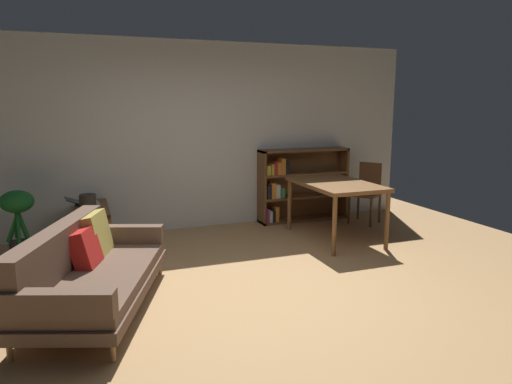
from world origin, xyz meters
TOP-DOWN VIEW (x-y plane):
  - ground_plane at (0.00, 0.00)m, footprint 8.16×8.16m
  - back_wall_panel at (0.00, 2.70)m, footprint 6.80×0.10m
  - fabric_couch at (-1.58, 0.21)m, footprint 1.45×2.09m
  - media_console at (-1.50, 2.03)m, footprint 0.39×1.06m
  - open_laptop at (-1.59, 2.26)m, footprint 0.43×0.35m
  - desk_speaker at (-1.54, 1.74)m, footprint 0.19×0.19m
  - potted_floor_plant at (-2.33, 2.03)m, footprint 0.38×0.42m
  - dining_table at (1.59, 1.38)m, footprint 0.85×1.40m
  - dining_chair_near at (2.51, 2.00)m, footprint 0.54×0.54m
  - bookshelf at (1.56, 2.52)m, footprint 1.44×0.31m

SIDE VIEW (x-z plane):
  - ground_plane at x=0.00m, z-range 0.00..0.00m
  - media_console at x=-1.50m, z-range -0.01..0.54m
  - fabric_couch at x=-1.58m, z-range -0.02..0.75m
  - dining_chair_near at x=2.51m, z-range 0.05..0.98m
  - potted_floor_plant at x=-2.33m, z-range 0.12..0.93m
  - bookshelf at x=1.56m, z-range 0.00..1.13m
  - open_laptop at x=-1.59m, z-range 0.52..0.62m
  - desk_speaker at x=-1.54m, z-range 0.55..0.76m
  - dining_table at x=1.59m, z-range 0.31..1.10m
  - back_wall_panel at x=0.00m, z-range 0.00..2.70m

